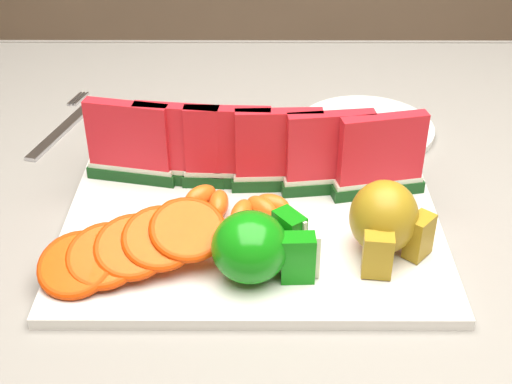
% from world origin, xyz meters
% --- Properties ---
extents(table, '(1.40, 0.90, 0.75)m').
position_xyz_m(table, '(0.00, 0.00, 0.65)').
color(table, '#4F2E20').
rests_on(table, ground).
extents(tablecloth, '(1.53, 1.03, 0.20)m').
position_xyz_m(tablecloth, '(0.00, 0.00, 0.72)').
color(tablecloth, slate).
rests_on(tablecloth, table).
extents(platter, '(0.40, 0.30, 0.01)m').
position_xyz_m(platter, '(-0.06, -0.03, 0.76)').
color(platter, silver).
rests_on(platter, tablecloth).
extents(apple_cluster, '(0.11, 0.10, 0.07)m').
position_xyz_m(apple_cluster, '(-0.05, -0.11, 0.80)').
color(apple_cluster, '#2C7B1B').
rests_on(apple_cluster, platter).
extents(pear_cluster, '(0.09, 0.09, 0.08)m').
position_xyz_m(pear_cluster, '(0.07, -0.08, 0.81)').
color(pear_cluster, '#B1640B').
rests_on(pear_cluster, platter).
extents(side_plate, '(0.22, 0.22, 0.01)m').
position_xyz_m(side_plate, '(0.09, 0.19, 0.76)').
color(side_plate, silver).
rests_on(side_plate, tablecloth).
extents(fork, '(0.06, 0.19, 0.00)m').
position_xyz_m(fork, '(-0.31, 0.21, 0.76)').
color(fork, silver).
rests_on(fork, tablecloth).
extents(watermelon_row, '(0.39, 0.07, 0.10)m').
position_xyz_m(watermelon_row, '(-0.06, 0.04, 0.82)').
color(watermelon_row, '#0C3407').
rests_on(watermelon_row, platter).
extents(orange_fan_front, '(0.20, 0.12, 0.05)m').
position_xyz_m(orange_fan_front, '(-0.17, -0.10, 0.80)').
color(orange_fan_front, '#C7520C').
rests_on(orange_fan_front, platter).
extents(orange_fan_back, '(0.28, 0.09, 0.04)m').
position_xyz_m(orange_fan_back, '(-0.07, 0.09, 0.79)').
color(orange_fan_back, '#C7520C').
rests_on(orange_fan_back, platter).
extents(tangerine_segments, '(0.15, 0.07, 0.03)m').
position_xyz_m(tangerine_segments, '(-0.09, -0.02, 0.78)').
color(tangerine_segments, orange).
rests_on(tangerine_segments, platter).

